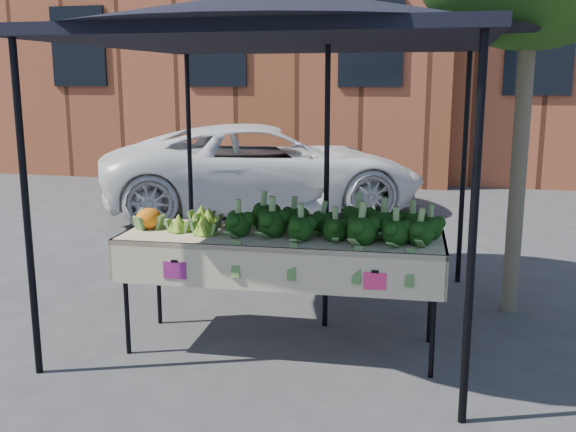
# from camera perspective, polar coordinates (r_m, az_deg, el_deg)

# --- Properties ---
(ground) EXTENTS (90.00, 90.00, 0.00)m
(ground) POSITION_cam_1_polar(r_m,az_deg,el_deg) (5.03, 1.42, -12.09)
(ground) COLOR #363639
(table) EXTENTS (2.44, 0.93, 0.90)m
(table) POSITION_cam_1_polar(r_m,az_deg,el_deg) (5.03, -0.54, -6.60)
(table) COLOR beige
(table) RESTS_ON ground
(canopy) EXTENTS (3.16, 3.16, 2.74)m
(canopy) POSITION_cam_1_polar(r_m,az_deg,el_deg) (5.44, -0.11, 4.74)
(canopy) COLOR black
(canopy) RESTS_ON ground
(broccoli_heap) EXTENTS (1.60, 0.57, 0.26)m
(broccoli_heap) POSITION_cam_1_polar(r_m,az_deg,el_deg) (4.82, 4.01, -0.29)
(broccoli_heap) COLOR #0F340F
(broccoli_heap) RESTS_ON table
(romanesco_cluster) EXTENTS (0.43, 0.57, 0.20)m
(romanesco_cluster) POSITION_cam_1_polar(r_m,az_deg,el_deg) (5.12, -7.70, -0.01)
(romanesco_cluster) COLOR #77A332
(romanesco_cluster) RESTS_ON table
(cauliflower_pair) EXTENTS (0.20, 0.20, 0.18)m
(cauliflower_pair) POSITION_cam_1_polar(r_m,az_deg,el_deg) (5.19, -11.99, -0.10)
(cauliflower_pair) COLOR orange
(cauliflower_pair) RESTS_ON table
(vehicle) EXTENTS (2.15, 2.62, 4.92)m
(vehicle) POSITION_cam_1_polar(r_m,az_deg,el_deg) (10.15, -2.14, 14.15)
(vehicle) COLOR white
(vehicle) RESTS_ON ground
(street_tree) EXTENTS (2.02, 2.02, 3.98)m
(street_tree) POSITION_cam_1_polar(r_m,az_deg,el_deg) (5.94, 19.86, 10.66)
(street_tree) COLOR #1E4C14
(street_tree) RESTS_ON ground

